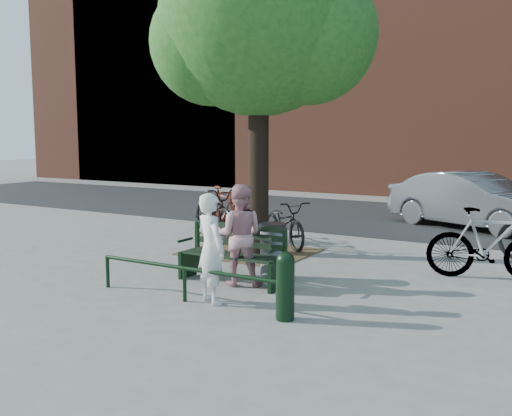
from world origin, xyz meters
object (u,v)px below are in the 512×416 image
Objects in this scene: person_right at (239,235)px; bollard at (285,284)px; parked_car at (473,201)px; person_left at (211,248)px; park_bench at (234,253)px; bicycle_c at (284,223)px; litter_bin at (273,251)px.

bollard is at bearing 116.88° from person_right.
person_left is at bearing -168.31° from parked_car.
park_bench is 1.10× the size of person_right.
parked_car reaches higher than bicycle_c.
litter_bin is (0.41, 0.52, -0.02)m from park_bench.
person_right reaches higher than park_bench.
park_bench is 0.40× the size of parked_car.
person_left is 0.36× the size of parked_car.
person_left reaches higher than bicycle_c.
litter_bin is at bearing -119.10° from bicycle_c.
person_right is at bearing -171.23° from parked_car.
bollard is 0.20× the size of parked_car.
parked_car is at bearing -129.65° from person_right.
litter_bin is 7.24m from parked_car.
parked_car reaches higher than litter_bin.
park_bench reaches higher than litter_bin.
person_left is 8.86m from parked_car.
litter_bin is 2.74m from bicycle_c.
person_left is 1.68m from litter_bin.
bollard is 2.14m from litter_bin.
parked_car is at bearing -77.80° from person_left.
person_right is 0.37× the size of parked_car.
person_left is 0.82× the size of bicycle_c.
person_right is 7.91m from parked_car.
litter_bin is at bearing 51.51° from park_bench.
person_left is 0.97× the size of person_right.
person_left is 1.70× the size of litter_bin.
person_left is at bearing -72.69° from park_bench.
bollard is (1.25, -0.14, -0.30)m from person_left.
bicycle_c is (-1.05, 4.15, -0.28)m from person_left.
litter_bin is 0.48× the size of bicycle_c.
person_right is at bearing -111.56° from litter_bin.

